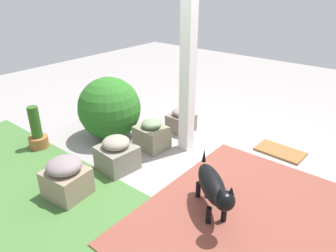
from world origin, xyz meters
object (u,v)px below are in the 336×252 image
Objects in this scene: stone_planter_mid at (117,154)px; stone_planter_far at (66,177)px; stone_planter_near at (152,135)px; round_shrub at (110,108)px; doormat at (280,151)px; terracotta_pot_spiky at (120,98)px; dog at (213,187)px; terracotta_pot_tall at (37,133)px; porch_pillar at (188,74)px; stone_planter_nearest at (181,121)px.

stone_planter_mid is 1.00× the size of stone_planter_far.
round_shrub reaches higher than stone_planter_near.
stone_planter_far is 0.76× the size of doormat.
stone_planter_near is 0.77m from round_shrub.
round_shrub is 1.46× the size of doormat.
terracotta_pot_spiky is at bearing 8.86° from doormat.
terracotta_pot_tall is at bearing 7.55° from dog.
terracotta_pot_tall reaches higher than stone_planter_near.
dog is (-2.09, 0.52, -0.13)m from round_shrub.
doormat is (-2.71, -1.99, -0.21)m from terracotta_pot_tall.
stone_planter_far reaches higher than stone_planter_near.
dog is at bearing 155.02° from terracotta_pot_spiky.
dog is (-2.63, -0.35, 0.10)m from terracotta_pot_tall.
stone_planter_mid is 0.77× the size of terracotta_pot_tall.
stone_planter_near is at bearing 154.94° from terracotta_pot_spiky.
stone_planter_mid is (-0.01, 0.66, 0.01)m from stone_planter_near.
porch_pillar is at bearing 170.17° from terracotta_pot_spiky.
stone_planter_nearest is 0.80× the size of stone_planter_far.
stone_planter_nearest is (0.38, -0.39, -0.90)m from porch_pillar.
terracotta_pot_tall reaches higher than doormat.
porch_pillar is 1.57m from dog.
dog is at bearing -179.16° from stone_planter_mid.
porch_pillar is 3.47× the size of terracotta_pot_spiky.
stone_planter_near reaches higher than doormat.
terracotta_pot_tall is (0.54, 0.87, -0.24)m from round_shrub.
terracotta_pot_tall is (1.25, 0.99, 0.03)m from stone_planter_near.
round_shrub is 1.48× the size of terracotta_pot_spiky.
doormat is at bearing -168.01° from stone_planter_nearest.
terracotta_pot_tall is 3.37m from doormat.
porch_pillar is at bearing -102.90° from stone_planter_far.
terracotta_pot_tall is (1.24, 1.68, 0.05)m from stone_planter_nearest.
stone_planter_mid is at bearing 49.05° from doormat.
stone_planter_mid reaches higher than stone_planter_nearest.
stone_planter_nearest is 1.11m from round_shrub.
porch_pillar is at bearing -43.05° from dog.
dog is at bearing 155.10° from stone_planter_near.
stone_planter_nearest is at bearing -174.93° from terracotta_pot_spiky.
stone_planter_near is at bearing -24.90° from dog.
stone_planter_mid is 1.37m from dog.
round_shrub is 2.48m from doormat.
stone_planter_nearest is 0.41× the size of round_shrub.
terracotta_pot_spiky is at bearing 5.07° from stone_planter_nearest.
stone_planter_far is 1.45m from round_shrub.
terracotta_pot_tall is at bearing 38.56° from porch_pillar.
porch_pillar reaches higher than terracotta_pot_spiky.
stone_planter_near is 0.50× the size of round_shrub.
stone_planter_nearest is 0.61× the size of terracotta_pot_spiky.
stone_planter_far is (0.01, 1.37, 0.03)m from stone_planter_near.
stone_planter_near is 0.66m from stone_planter_mid.
dog is at bearing 87.23° from doormat.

